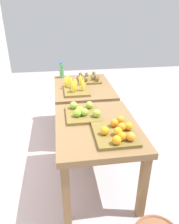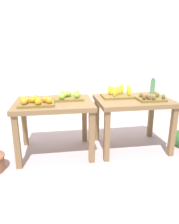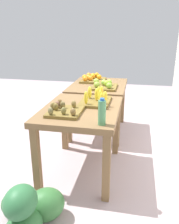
{
  "view_description": "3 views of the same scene",
  "coord_description": "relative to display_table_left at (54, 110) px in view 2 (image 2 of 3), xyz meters",
  "views": [
    {
      "loc": [
        -2.37,
        0.34,
        1.82
      ],
      "look_at": [
        0.1,
        -0.02,
        0.56
      ],
      "focal_mm": 35.1,
      "sensor_mm": 36.0,
      "label": 1
    },
    {
      "loc": [
        -0.52,
        -2.78,
        1.44
      ],
      "look_at": [
        -0.08,
        -0.04,
        0.6
      ],
      "focal_mm": 33.69,
      "sensor_mm": 36.0,
      "label": 2
    },
    {
      "loc": [
        2.89,
        0.56,
        1.56
      ],
      "look_at": [
        0.1,
        -0.0,
        0.55
      ],
      "focal_mm": 38.2,
      "sensor_mm": 36.0,
      "label": 3
    }
  ],
  "objects": [
    {
      "name": "ground_plane",
      "position": [
        0.56,
        0.0,
        -0.65
      ],
      "size": [
        8.0,
        8.0,
        0.0
      ],
      "primitive_type": "plane",
      "color": "#B29DA3"
    },
    {
      "name": "orange_bin",
      "position": [
        -0.22,
        -0.14,
        0.15
      ],
      "size": [
        0.44,
        0.36,
        0.11
      ],
      "color": "brown",
      "rests_on": "display_table_left"
    },
    {
      "name": "kiwi_bin",
      "position": [
        1.32,
        -0.13,
        0.14
      ],
      "size": [
        0.36,
        0.32,
        0.1
      ],
      "color": "brown",
      "rests_on": "display_table_right"
    },
    {
      "name": "apple_bin",
      "position": [
        0.21,
        0.11,
        0.15
      ],
      "size": [
        0.4,
        0.36,
        0.11
      ],
      "color": "brown",
      "rests_on": "display_table_left"
    },
    {
      "name": "banana_crate",
      "position": [
        0.93,
        0.13,
        0.16
      ],
      "size": [
        0.44,
        0.32,
        0.17
      ],
      "color": "brown",
      "rests_on": "display_table_right"
    },
    {
      "name": "water_bottle",
      "position": [
        1.54,
        0.28,
        0.22
      ],
      "size": [
        0.07,
        0.07,
        0.24
      ],
      "color": "#4C8C59",
      "rests_on": "display_table_right"
    },
    {
      "name": "display_table_right",
      "position": [
        1.12,
        0.0,
        0.0
      ],
      "size": [
        1.04,
        0.8,
        0.76
      ],
      "color": "brown",
      "rests_on": "ground_plane"
    },
    {
      "name": "back_wall",
      "position": [
        0.56,
        1.35,
        0.85
      ],
      "size": [
        4.4,
        0.12,
        3.0
      ],
      "primitive_type": "cube",
      "color": "silver",
      "rests_on": "ground_plane"
    },
    {
      "name": "display_table_left",
      "position": [
        0.0,
        0.0,
        0.0
      ],
      "size": [
        1.04,
        0.8,
        0.76
      ],
      "color": "brown",
      "rests_on": "ground_plane"
    }
  ]
}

